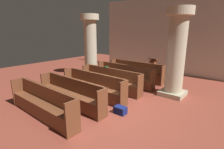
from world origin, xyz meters
name	(u,v)px	position (x,y,z in m)	size (l,w,h in m)	color
ground_plane	(107,105)	(0.00, 0.00, 0.00)	(19.20, 19.20, 0.00)	brown
back_wall	(175,35)	(0.00, 6.08, 2.25)	(10.00, 0.16, 4.50)	beige
pew_row_0	(136,70)	(-0.94, 3.43, 0.50)	(3.05, 0.46, 0.93)	brown
pew_row_1	(124,74)	(-0.94, 2.38, 0.50)	(3.05, 0.46, 0.93)	brown
pew_row_2	(110,79)	(-0.94, 1.32, 0.50)	(3.05, 0.47, 0.93)	brown
pew_row_3	(93,85)	(-0.94, 0.26, 0.50)	(3.05, 0.46, 0.93)	brown
pew_row_4	(71,92)	(-0.94, -0.79, 0.50)	(3.05, 0.46, 0.93)	brown
pew_row_5	(42,101)	(-0.94, -1.85, 0.50)	(3.05, 0.47, 0.93)	brown
pillar_aisle_side	(176,52)	(1.42, 2.43, 1.76)	(0.99, 0.99, 3.37)	tan
pillar_far_side	(90,45)	(-3.25, 2.36, 1.76)	(0.99, 0.99, 3.37)	tan
lectern	(153,69)	(-0.51, 4.46, 0.45)	(0.48, 0.45, 1.08)	brown
hymn_book	(106,67)	(-1.34, 1.51, 0.94)	(0.14, 0.19, 0.03)	#194723
kneeler_box_navy	(120,110)	(0.75, -0.20, 0.12)	(0.37, 0.26, 0.23)	navy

